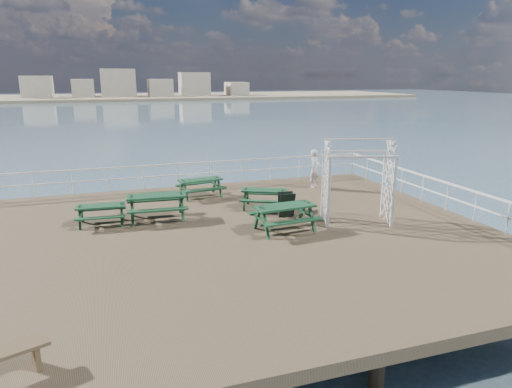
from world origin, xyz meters
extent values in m
cube|color=brown|center=(0.00, 0.00, -0.15)|extent=(18.00, 14.00, 0.30)
plane|color=#435C71|center=(0.00, 40.00, -2.00)|extent=(300.00, 300.00, 0.00)
cube|color=tan|center=(15.00, 135.00, -1.60)|extent=(160.00, 40.00, 0.80)
cube|color=beige|center=(-20.00, 132.00, 1.80)|extent=(8.00, 8.00, 6.00)
cube|color=beige|center=(-8.00, 132.00, 1.30)|extent=(6.00, 8.00, 5.00)
cube|color=beige|center=(2.00, 132.00, 2.80)|extent=(10.00, 8.00, 8.00)
cube|color=beige|center=(14.00, 132.00, 1.30)|extent=(7.00, 8.00, 5.00)
cube|color=beige|center=(25.00, 132.00, 2.30)|extent=(9.00, 8.00, 7.00)
cube|color=beige|center=(38.00, 132.00, 0.80)|extent=(6.00, 8.00, 4.00)
cylinder|color=brown|center=(7.50, 5.50, -1.35)|extent=(0.36, 0.36, 2.10)
cube|color=silver|center=(0.00, 6.85, 1.05)|extent=(17.70, 0.07, 0.07)
cube|color=silver|center=(0.00, 6.85, 0.55)|extent=(17.70, 0.05, 0.05)
cube|color=silver|center=(8.85, 0.00, 1.05)|extent=(0.07, 13.70, 0.07)
cube|color=silver|center=(8.85, 0.00, 0.55)|extent=(0.05, 13.70, 0.05)
cube|color=#143920|center=(-1.41, 2.40, 0.83)|extent=(2.06, 0.91, 0.07)
cube|color=#143920|center=(-1.37, 3.07, 0.50)|extent=(2.03, 0.40, 0.06)
cube|color=#143920|center=(-1.45, 1.73, 0.50)|extent=(2.03, 0.40, 0.06)
cube|color=#143920|center=(-2.25, 2.46, 0.48)|extent=(0.19, 1.63, 0.07)
cube|color=#143920|center=(-0.57, 2.35, 0.48)|extent=(0.19, 1.63, 0.07)
cube|color=#143920|center=(-2.23, 2.79, 0.43)|extent=(0.13, 0.58, 0.98)
cube|color=#143920|center=(-2.27, 2.12, 0.43)|extent=(0.13, 0.58, 0.98)
cube|color=#143920|center=(-0.55, 2.69, 0.43)|extent=(0.13, 0.58, 0.98)
cube|color=#143920|center=(-0.59, 2.02, 0.43)|extent=(0.13, 0.58, 0.98)
cube|color=#143920|center=(-1.41, 2.40, 0.28)|extent=(1.79, 0.20, 0.07)
cube|color=#143920|center=(2.58, 2.47, 0.69)|extent=(1.79, 1.34, 0.06)
cube|color=#143920|center=(2.83, 2.97, 0.42)|extent=(1.60, 0.97, 0.05)
cube|color=#143920|center=(2.33, 1.97, 0.42)|extent=(1.60, 0.97, 0.05)
cube|color=#143920|center=(1.95, 2.79, 0.40)|extent=(0.68, 1.24, 0.06)
cube|color=#143920|center=(3.20, 2.15, 0.40)|extent=(0.68, 1.24, 0.06)
cube|color=#143920|center=(2.08, 3.03, 0.35)|extent=(0.28, 0.46, 0.82)
cube|color=#143920|center=(1.83, 2.54, 0.35)|extent=(0.28, 0.46, 0.82)
cube|color=#143920|center=(3.33, 2.40, 0.35)|extent=(0.28, 0.46, 0.82)
cube|color=#143920|center=(3.08, 1.90, 0.35)|extent=(0.28, 0.46, 0.82)
cube|color=#143920|center=(2.58, 2.47, 0.23)|extent=(1.36, 0.74, 0.06)
cube|color=#143920|center=(0.63, 4.87, 0.72)|extent=(1.83, 0.93, 0.06)
cube|color=#143920|center=(0.55, 5.45, 0.44)|extent=(1.77, 0.49, 0.05)
cube|color=#143920|center=(0.72, 4.29, 0.44)|extent=(1.77, 0.49, 0.05)
cube|color=#143920|center=(-0.09, 4.77, 0.42)|extent=(0.28, 1.41, 0.06)
cube|color=#143920|center=(1.36, 4.98, 0.42)|extent=(0.28, 1.41, 0.06)
cube|color=#143920|center=(-0.13, 5.05, 0.37)|extent=(0.15, 0.51, 0.85)
cube|color=#143920|center=(-0.05, 4.48, 0.37)|extent=(0.15, 0.51, 0.85)
cube|color=#143920|center=(1.31, 5.26, 0.37)|extent=(0.15, 0.51, 0.85)
cube|color=#143920|center=(1.40, 4.69, 0.37)|extent=(0.15, 0.51, 0.85)
cube|color=#143920|center=(0.63, 4.87, 0.24)|extent=(1.55, 0.30, 0.06)
cube|color=#143920|center=(-3.26, 2.34, 0.65)|extent=(1.61, 0.72, 0.05)
cube|color=#143920|center=(-3.23, 2.86, 0.39)|extent=(1.59, 0.32, 0.04)
cube|color=#143920|center=(-3.30, 1.82, 0.39)|extent=(1.59, 0.32, 0.04)
cube|color=#143920|center=(-3.92, 2.38, 0.38)|extent=(0.16, 1.27, 0.05)
cube|color=#143920|center=(-2.61, 2.30, 0.38)|extent=(0.16, 1.27, 0.05)
cube|color=#143920|center=(-3.90, 2.65, 0.33)|extent=(0.10, 0.46, 0.77)
cube|color=#143920|center=(-3.93, 2.12, 0.33)|extent=(0.10, 0.46, 0.77)
cube|color=#143920|center=(-2.59, 2.56, 0.33)|extent=(0.10, 0.46, 0.77)
cube|color=#143920|center=(-2.62, 2.03, 0.33)|extent=(0.10, 0.46, 0.77)
cube|color=#143920|center=(-3.26, 2.34, 0.22)|extent=(1.40, 0.16, 0.05)
cube|color=#143920|center=(2.35, -0.14, 0.81)|extent=(2.02, 0.93, 0.07)
cube|color=#143920|center=(2.30, 0.51, 0.49)|extent=(1.98, 0.44, 0.05)
cube|color=#143920|center=(2.41, -0.79, 0.49)|extent=(1.98, 0.44, 0.05)
cube|color=#143920|center=(1.54, -0.21, 0.47)|extent=(0.22, 1.58, 0.07)
cube|color=#143920|center=(3.17, -0.07, 0.47)|extent=(0.22, 1.58, 0.07)
cube|color=#143920|center=(1.51, 0.12, 0.41)|extent=(0.14, 0.57, 0.95)
cube|color=#143920|center=(1.57, -0.54, 0.41)|extent=(0.14, 0.57, 0.95)
cube|color=#143920|center=(3.14, 0.26, 0.41)|extent=(0.14, 0.57, 0.95)
cube|color=#143920|center=(3.20, -0.39, 0.41)|extent=(0.14, 0.57, 0.95)
cube|color=#143920|center=(2.35, -0.14, 0.27)|extent=(1.74, 0.24, 0.07)
cube|color=brown|center=(-4.36, -5.47, 0.22)|extent=(0.22, 0.38, 0.44)
cube|color=silver|center=(3.82, -0.31, 1.15)|extent=(0.11, 0.11, 2.31)
cube|color=silver|center=(4.16, 0.79, 1.15)|extent=(0.11, 0.11, 2.31)
cube|color=silver|center=(5.84, -0.95, 1.15)|extent=(0.11, 0.11, 2.31)
cube|color=silver|center=(6.18, 0.15, 1.15)|extent=(0.11, 0.11, 2.31)
cube|color=silver|center=(4.83, -0.63, 2.35)|extent=(2.23, 0.77, 0.08)
cube|color=silver|center=(5.17, 0.47, 2.35)|extent=(2.23, 0.77, 0.08)
cube|color=silver|center=(5.00, -0.08, 2.84)|extent=(2.22, 0.76, 0.07)
cube|color=black|center=(2.94, 1.09, 0.44)|extent=(0.57, 0.28, 0.90)
cube|color=black|center=(2.96, 1.27, 0.44)|extent=(0.57, 0.28, 0.90)
imported|color=silver|center=(5.79, 4.83, 0.86)|extent=(0.74, 0.71, 1.72)
camera|label=1|loc=(-2.93, -13.17, 4.87)|focal=32.00mm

